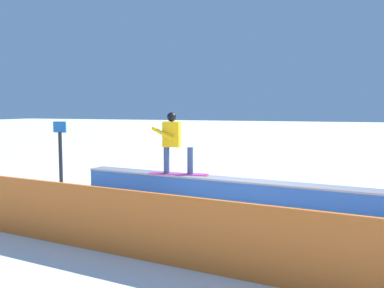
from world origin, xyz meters
The scene contains 5 objects.
ground_plane centered at (0.00, 0.00, 0.00)m, with size 120.00×120.00×0.00m, color white.
grind_box centered at (0.00, 0.00, 0.28)m, with size 7.98×1.40×0.62m.
snowboarder centered at (1.61, -0.15, 1.42)m, with size 1.47×0.55×1.47m.
safety_fence centered at (0.00, 3.61, 0.50)m, with size 13.65×0.06×1.00m, color orange.
trail_marker centered at (5.04, -0.38, 0.98)m, with size 0.40×0.10×1.83m.
Camera 1 is at (-2.10, 8.63, 2.19)m, focal length 37.83 mm.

